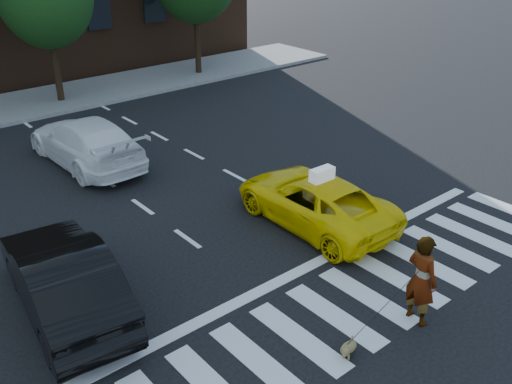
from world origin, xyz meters
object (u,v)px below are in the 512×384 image
at_px(taxi, 315,200).
at_px(woman, 421,280).
at_px(black_sedan, 64,278).
at_px(dog, 348,349).
at_px(white_suv, 86,141).

relative_size(taxi, woman, 2.40).
height_order(taxi, black_sedan, black_sedan).
relative_size(black_sedan, dog, 9.03).
distance_m(woman, dog, 1.99).
relative_size(taxi, white_suv, 0.90).
bearing_deg(white_suv, black_sedan, 60.77).
bearing_deg(taxi, white_suv, -67.98).
bearing_deg(taxi, woman, 74.25).
height_order(taxi, white_suv, white_suv).
bearing_deg(white_suv, woman, 96.55).
xyz_separation_m(white_suv, woman, (1.55, -11.47, 0.22)).
distance_m(taxi, white_suv, 7.90).
bearing_deg(black_sedan, dog, 133.40).
distance_m(black_sedan, dog, 5.67).
bearing_deg(woman, black_sedan, 54.03).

